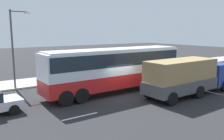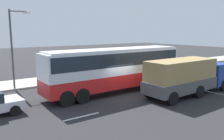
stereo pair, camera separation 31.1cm
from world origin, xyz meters
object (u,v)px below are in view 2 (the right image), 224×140
(pedestrian_at_crossing, at_px, (136,61))
(street_lamp, at_px, (14,43))
(coach_bus, at_px, (116,65))
(pedestrian_near_curb, at_px, (106,68))
(cargo_truck, at_px, (188,76))

(pedestrian_at_crossing, relative_size, street_lamp, 0.25)
(coach_bus, bearing_deg, street_lamp, 138.42)
(pedestrian_near_curb, xyz_separation_m, street_lamp, (-9.59, -0.09, 2.99))
(coach_bus, xyz_separation_m, cargo_truck, (4.14, -4.07, -0.68))
(pedestrian_at_crossing, distance_m, street_lamp, 15.82)
(pedestrian_near_curb, bearing_deg, cargo_truck, 73.56)
(pedestrian_at_crossing, bearing_deg, pedestrian_near_curb, -27.58)
(cargo_truck, distance_m, street_lamp, 14.74)
(cargo_truck, relative_size, street_lamp, 1.26)
(cargo_truck, bearing_deg, coach_bus, 135.18)
(coach_bus, distance_m, pedestrian_at_crossing, 11.74)
(coach_bus, height_order, street_lamp, street_lamp)
(cargo_truck, xyz_separation_m, pedestrian_at_crossing, (4.80, 11.59, -0.45))
(pedestrian_near_curb, distance_m, street_lamp, 10.05)
(pedestrian_at_crossing, xyz_separation_m, street_lamp, (-15.46, -1.70, 2.90))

